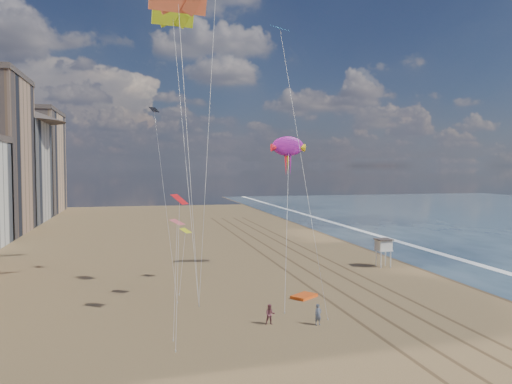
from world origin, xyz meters
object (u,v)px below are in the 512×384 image
lifeguard_stand (383,245)px  grounded_kite (304,296)px  show_kite (288,147)px  kite_flyer_a (318,315)px  kite_flyer_b (270,314)px

lifeguard_stand → grounded_kite: (-14.02, -11.29, -2.52)m
lifeguard_stand → show_kite: show_kite is taller
show_kite → kite_flyer_a: 25.48m
lifeguard_stand → kite_flyer_b: lifeguard_stand is taller
kite_flyer_a → lifeguard_stand: bearing=38.4°
lifeguard_stand → grounded_kite: bearing=-141.2°
grounded_kite → show_kite: 19.72m
grounded_kite → kite_flyer_a: 8.06m
show_kite → kite_flyer_a: bearing=-100.7°
grounded_kite → kite_flyer_a: bearing=-137.7°
lifeguard_stand → grounded_kite: size_ratio=1.44×
show_kite → kite_flyer_b: bearing=-110.7°
kite_flyer_a → kite_flyer_b: 3.71m
kite_flyer_a → kite_flyer_b: kite_flyer_a is taller
kite_flyer_a → kite_flyer_b: size_ratio=1.03×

